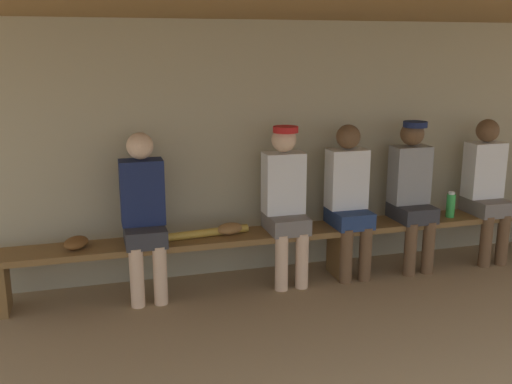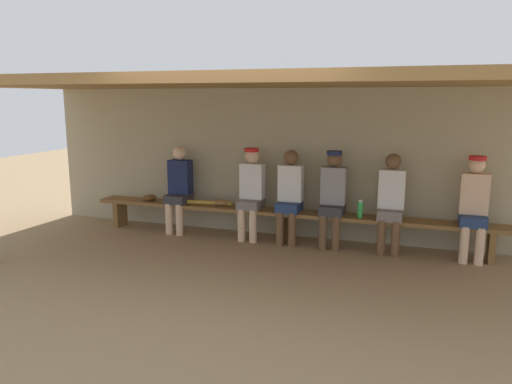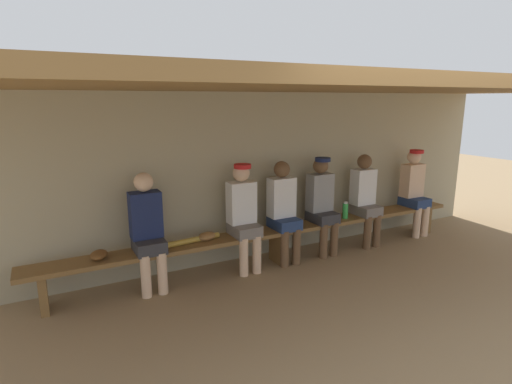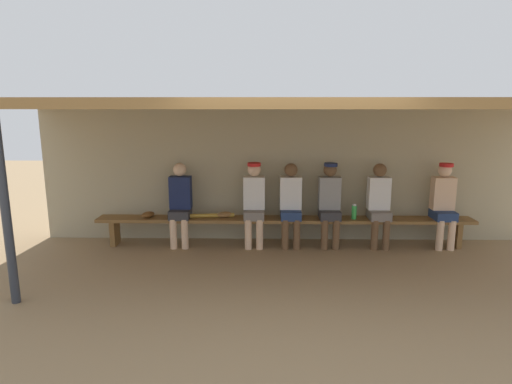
{
  "view_description": "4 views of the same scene",
  "coord_description": "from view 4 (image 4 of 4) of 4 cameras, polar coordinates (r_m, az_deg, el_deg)",
  "views": [
    {
      "loc": [
        -2.04,
        -2.98,
        1.97
      ],
      "look_at": [
        -0.78,
        1.43,
        0.84
      ],
      "focal_mm": 41.25,
      "sensor_mm": 36.0,
      "label": 1
    },
    {
      "loc": [
        1.85,
        -5.07,
        2.06
      ],
      "look_at": [
        -0.31,
        1.24,
        0.77
      ],
      "focal_mm": 34.34,
      "sensor_mm": 36.0,
      "label": 2
    },
    {
      "loc": [
        -2.63,
        -2.81,
        2.11
      ],
      "look_at": [
        -0.44,
        1.3,
        1.05
      ],
      "focal_mm": 28.65,
      "sensor_mm": 36.0,
      "label": 3
    },
    {
      "loc": [
        -0.34,
        -5.14,
        2.26
      ],
      "look_at": [
        -0.45,
        1.32,
        0.93
      ],
      "focal_mm": 30.33,
      "sensor_mm": 36.0,
      "label": 4
    }
  ],
  "objects": [
    {
      "name": "player_in_blue",
      "position": [
        7.43,
        23.51,
        -1.11
      ],
      "size": [
        0.34,
        0.42,
        1.34
      ],
      "color": "navy",
      "rests_on": "ground"
    },
    {
      "name": "baseball_glove_tan",
      "position": [
        6.98,
        -4.17,
        -2.97
      ],
      "size": [
        0.29,
        0.25,
        0.09
      ],
      "primitive_type": "ellipsoid",
      "rotation": [
        0.0,
        0.0,
        0.42
      ],
      "color": "olive",
      "rests_on": "bench"
    },
    {
      "name": "water_bottle_orange",
      "position": [
        7.02,
        12.8,
        -2.58
      ],
      "size": [
        0.08,
        0.08,
        0.24
      ],
      "color": "green",
      "rests_on": "bench"
    },
    {
      "name": "bench",
      "position": [
        6.96,
        3.77,
        -4.02
      ],
      "size": [
        6.0,
        0.36,
        0.46
      ],
      "color": "brown",
      "rests_on": "ground"
    },
    {
      "name": "player_in_red",
      "position": [
        6.87,
        -0.25,
        -1.11
      ],
      "size": [
        0.34,
        0.42,
        1.34
      ],
      "color": "slate",
      "rests_on": "ground"
    },
    {
      "name": "player_middle",
      "position": [
        6.95,
        9.69,
        -1.14
      ],
      "size": [
        0.34,
        0.42,
        1.34
      ],
      "color": "#333338",
      "rests_on": "ground"
    },
    {
      "name": "back_wall",
      "position": [
        7.25,
        3.68,
        2.38
      ],
      "size": [
        8.0,
        0.2,
        2.2
      ],
      "primitive_type": "cube",
      "color": "tan",
      "rests_on": "ground"
    },
    {
      "name": "baseball_bat",
      "position": [
        6.98,
        -6.47,
        -3.12
      ],
      "size": [
        0.88,
        0.16,
        0.07
      ],
      "primitive_type": "cylinder",
      "rotation": [
        0.0,
        1.57,
        0.11
      ],
      "color": "#B28C33",
      "rests_on": "bench"
    },
    {
      "name": "player_rightmost",
      "position": [
        7.0,
        -9.97,
        -1.19
      ],
      "size": [
        0.34,
        0.42,
        1.34
      ],
      "color": "#333338",
      "rests_on": "ground"
    },
    {
      "name": "player_with_sunglasses",
      "position": [
        6.88,
        4.6,
        -1.27
      ],
      "size": [
        0.34,
        0.42,
        1.34
      ],
      "color": "navy",
      "rests_on": "ground"
    },
    {
      "name": "player_in_white",
      "position": [
        7.11,
        15.92,
        -1.27
      ],
      "size": [
        0.34,
        0.42,
        1.34
      ],
      "color": "slate",
      "rests_on": "ground"
    },
    {
      "name": "ground_plane",
      "position": [
        5.63,
        4.47,
        -12.09
      ],
      "size": [
        24.0,
        24.0,
        0.0
      ],
      "primitive_type": "plane",
      "color": "#937754"
    },
    {
      "name": "dugout_roof",
      "position": [
        5.85,
        4.42,
        11.59
      ],
      "size": [
        8.0,
        2.8,
        0.12
      ],
      "primitive_type": "cube",
      "color": "olive",
      "rests_on": "back_wall"
    },
    {
      "name": "baseball_glove_dark_brown",
      "position": [
        7.17,
        -14.04,
        -2.91
      ],
      "size": [
        0.26,
        0.29,
        0.09
      ],
      "primitive_type": "ellipsoid",
      "rotation": [
        0.0,
        0.0,
        4.26
      ],
      "color": "brown",
      "rests_on": "bench"
    },
    {
      "name": "support_post",
      "position": [
        5.53,
        -30.14,
        -2.07
      ],
      "size": [
        0.1,
        0.1,
        2.2
      ],
      "primitive_type": "cylinder",
      "color": "#2D333D",
      "rests_on": "ground"
    }
  ]
}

